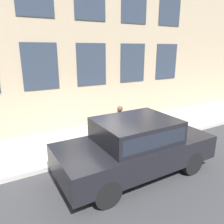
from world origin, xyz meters
TOP-DOWN VIEW (x-y plane):
  - ground_plane at (0.00, 0.00)m, footprint 80.00×80.00m
  - sidewalk at (1.41, 0.00)m, footprint 2.81×60.00m
  - building_facade at (2.96, 0.00)m, footprint 0.33×40.00m
  - fire_hydrant at (0.63, -0.48)m, footprint 0.30×0.42m
  - person at (0.70, -1.21)m, footprint 0.32×0.21m
  - parked_car_charcoal_near at (-1.30, -0.48)m, footprint 1.95×4.48m

SIDE VIEW (x-z plane):
  - ground_plane at x=0.00m, z-range 0.00..0.00m
  - sidewalk at x=1.41m, z-range 0.00..0.15m
  - fire_hydrant at x=0.63m, z-range 0.15..0.87m
  - parked_car_charcoal_near at x=-1.30m, z-range 0.08..1.72m
  - person at x=0.70m, z-range 0.28..1.60m
  - building_facade at x=2.96m, z-range 0.00..7.40m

